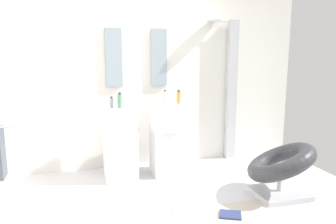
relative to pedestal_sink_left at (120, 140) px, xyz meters
The scene contains 14 objects.
ground_plane 1.31m from the pedestal_sink_left, 74.97° to the right, with size 4.80×3.60×0.04m, color silver.
rear_partition 0.98m from the pedestal_sink_left, 57.83° to the left, with size 4.80×0.10×2.60m, color silver.
pedestal_sink_left is the anchor object (origin of this frame).
pedestal_sink_right 0.62m from the pedestal_sink_left, ahead, with size 0.48×0.48×1.04m.
vanity_mirror_left 1.10m from the pedestal_sink_left, 90.00° to the left, with size 0.22×0.03×0.77m, color #8C9EA8.
vanity_mirror_right 1.27m from the pedestal_sink_left, 34.30° to the left, with size 0.22×0.03×0.77m, color #8C9EA8.
shower_column 1.83m from the pedestal_sink_left, 12.29° to the left, with size 0.49×0.24×2.05m.
lounge_chair 1.95m from the pedestal_sink_left, 32.04° to the right, with size 1.08×1.08×0.65m.
magazine_navy 1.67m from the pedestal_sink_left, 55.78° to the right, with size 0.21×0.17×0.02m, color navy.
coffee_mug 1.88m from the pedestal_sink_left, 58.60° to the right, with size 0.09×0.09×0.08m, color white.
soap_bottle_grey 0.51m from the pedestal_sink_left, 136.48° to the right, with size 0.05×0.05×0.14m.
soap_bottle_amber 0.93m from the pedestal_sink_left, ahead, with size 0.05×0.05×0.18m.
soap_bottle_green 0.54m from the pedestal_sink_left, 93.38° to the right, with size 0.05×0.05×0.19m.
soap_bottle_clear 0.83m from the pedestal_sink_left, 14.67° to the left, with size 0.04×0.04×0.16m.
Camera 1 is at (-0.84, -2.93, 1.62)m, focal length 35.56 mm.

